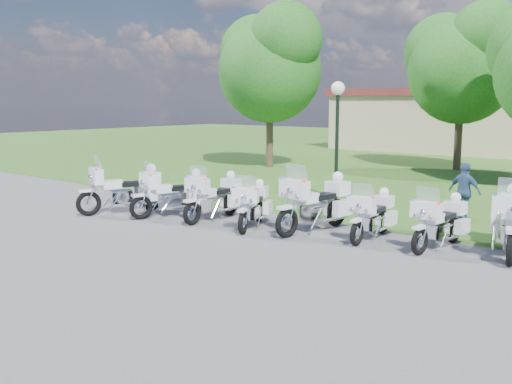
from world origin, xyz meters
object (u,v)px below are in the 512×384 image
Objects in this scene: motorcycle_7 at (512,220)px; lamp_post at (337,110)px; motorcycle_0 at (125,188)px; motorcycle_1 at (173,192)px; motorcycle_4 at (317,202)px; motorcycle_2 at (215,196)px; motorcycle_6 at (441,221)px; bystander_c at (465,192)px; motorcycle_5 at (373,214)px; motorcycle_3 at (253,204)px.

motorcycle_7 is 0.65× the size of lamp_post.
motorcycle_0 is 1.53m from motorcycle_1.
motorcycle_4 reaches higher than motorcycle_1.
motorcycle_7 reaches higher than motorcycle_2.
motorcycle_6 is at bearing -176.18° from motorcycle_2.
motorcycle_4 is 1.03× the size of motorcycle_7.
motorcycle_0 is 0.95× the size of motorcycle_7.
motorcycle_4 reaches higher than bystander_c.
lamp_post is at bearing -56.85° from motorcycle_4.
motorcycle_1 is 8.07m from bystander_c.
motorcycle_6 is 1.33× the size of bystander_c.
motorcycle_5 is 0.83× the size of motorcycle_7.
motorcycle_5 is at bearing -152.33° from motorcycle_1.
motorcycle_4 is at bearing -150.47° from motorcycle_1.
motorcycle_2 is at bearing -100.01° from lamp_post.
motorcycle_2 is 1.46× the size of bystander_c.
motorcycle_1 is 0.60× the size of lamp_post.
motorcycle_2 is at bearing -28.45° from motorcycle_3.
motorcycle_0 is 1.13× the size of motorcycle_6.
motorcycle_1 is 6.17m from lamp_post.
motorcycle_4 is 1.24× the size of motorcycle_5.
motorcycle_0 is 9.58m from bystander_c.
lamp_post is (-2.11, 4.36, 2.22)m from motorcycle_4.
motorcycle_3 is at bearing -83.39° from lamp_post.
motorcycle_4 is 1.63× the size of bystander_c.
motorcycle_1 is (1.41, 0.59, -0.05)m from motorcycle_0.
motorcycle_3 is at bearing -157.52° from motorcycle_1.
motorcycle_1 is at bearing -134.14° from motorcycle_0.
bystander_c is at bearing -10.21° from lamp_post.
motorcycle_3 is 1.25× the size of bystander_c.
lamp_post is at bearing -43.67° from motorcycle_7.
motorcycle_7 is (10.09, 2.34, 0.01)m from motorcycle_0.
motorcycle_0 reaches higher than motorcycle_6.
motorcycle_5 is at bearing 171.43° from motorcycle_3.
motorcycle_4 reaches higher than motorcycle_7.
motorcycle_7 reaches higher than motorcycle_3.
motorcycle_4 is 5.33m from lamp_post.
motorcycle_7 is at bearing -143.90° from motorcycle_0.
motorcycle_1 reaches higher than motorcycle_2.
motorcycle_7 is at bearing -162.39° from motorcycle_4.
motorcycle_0 reaches higher than motorcycle_3.
motorcycle_6 reaches higher than motorcycle_5.
motorcycle_2 is (1.27, 0.38, -0.02)m from motorcycle_1.
motorcycle_7 is at bearing 170.15° from motorcycle_3.
lamp_post is at bearing -95.04° from motorcycle_1.
motorcycle_7 is 3.38m from bystander_c.
motorcycle_7 is at bearing -174.00° from motorcycle_2.
motorcycle_0 is 10.36m from motorcycle_7.
bystander_c is (8.11, 5.09, 0.08)m from motorcycle_0.
motorcycle_7 is (4.43, 0.80, -0.01)m from motorcycle_4.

